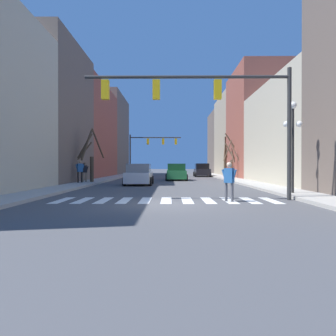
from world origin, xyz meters
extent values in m
plane|color=#4C4C4F|center=(0.00, 0.00, 0.00)|extent=(240.00, 240.00, 0.00)
cube|color=#ADA89E|center=(6.60, 0.00, 0.07)|extent=(2.00, 90.00, 0.15)
cube|color=#66564C|center=(-10.60, 15.22, 5.90)|extent=(6.00, 10.56, 11.80)
cube|color=#934C3D|center=(-10.60, 27.84, 5.63)|extent=(6.00, 14.67, 11.25)
cube|color=#66564C|center=(-10.60, 42.02, 6.50)|extent=(6.00, 13.71, 13.00)
cube|color=#BCB299|center=(10.60, 13.14, 3.98)|extent=(6.00, 14.49, 7.95)
cube|color=#934C3D|center=(10.60, 25.70, 6.26)|extent=(6.00, 10.65, 12.53)
cube|color=tan|center=(10.60, 36.89, 5.90)|extent=(6.00, 11.72, 11.80)
cube|color=#66564C|center=(10.60, 47.70, 5.55)|extent=(6.00, 9.91, 11.09)
cube|color=white|center=(-4.50, 1.41, 0.00)|extent=(0.45, 2.60, 0.01)
cube|color=white|center=(-3.60, 1.41, 0.00)|extent=(0.45, 2.60, 0.01)
cube|color=white|center=(-2.70, 1.41, 0.00)|extent=(0.45, 2.60, 0.01)
cube|color=white|center=(-1.80, 1.41, 0.00)|extent=(0.45, 2.60, 0.01)
cube|color=white|center=(-0.90, 1.41, 0.00)|extent=(0.45, 2.60, 0.01)
cube|color=white|center=(0.00, 1.41, 0.00)|extent=(0.45, 2.60, 0.01)
cube|color=white|center=(0.90, 1.41, 0.00)|extent=(0.45, 2.60, 0.01)
cube|color=white|center=(1.80, 1.41, 0.00)|extent=(0.45, 2.60, 0.01)
cube|color=white|center=(2.70, 1.41, 0.00)|extent=(0.45, 2.60, 0.01)
cube|color=white|center=(3.60, 1.41, 0.00)|extent=(0.45, 2.60, 0.01)
cube|color=white|center=(4.50, 1.41, 0.00)|extent=(0.45, 2.60, 0.01)
cylinder|color=#2D2D2D|center=(5.35, 1.58, 2.88)|extent=(0.18, 0.18, 5.76)
cylinder|color=#2D2D2D|center=(0.90, 1.58, 5.36)|extent=(8.90, 0.14, 0.14)
cube|color=yellow|center=(2.23, 1.58, 4.81)|extent=(0.32, 0.28, 0.84)
cube|color=yellow|center=(-0.44, 1.58, 4.81)|extent=(0.32, 0.28, 0.84)
cube|color=yellow|center=(-2.66, 1.58, 4.81)|extent=(0.32, 0.28, 0.84)
cylinder|color=#2D2D2D|center=(-5.35, 32.31, 2.87)|extent=(0.18, 0.18, 5.74)
cylinder|color=#2D2D2D|center=(-1.86, 32.31, 5.34)|extent=(6.99, 0.14, 0.14)
cube|color=yellow|center=(-2.90, 32.31, 4.79)|extent=(0.32, 0.28, 0.84)
cube|color=yellow|center=(-0.81, 32.31, 4.79)|extent=(0.32, 0.28, 0.84)
cube|color=yellow|center=(0.94, 32.31, 4.79)|extent=(0.32, 0.28, 0.84)
cylinder|color=black|center=(6.24, 3.54, 2.23)|extent=(0.12, 0.12, 4.15)
sphere|color=white|center=(6.24, 3.54, 4.48)|extent=(0.36, 0.36, 0.36)
sphere|color=white|center=(5.92, 3.54, 3.55)|extent=(0.31, 0.31, 0.31)
sphere|color=white|center=(6.56, 3.54, 3.55)|extent=(0.31, 0.31, 0.31)
cube|color=silver|center=(-2.26, 12.72, 0.58)|extent=(1.88, 4.36, 0.80)
cube|color=slate|center=(-2.26, 12.72, 1.30)|extent=(1.73, 2.27, 0.66)
cylinder|color=black|center=(-1.30, 11.37, 0.32)|extent=(0.22, 0.64, 0.64)
cylinder|color=black|center=(-3.22, 11.37, 0.32)|extent=(0.22, 0.64, 0.64)
cylinder|color=black|center=(-1.30, 14.07, 0.32)|extent=(0.22, 0.64, 0.64)
cylinder|color=black|center=(-3.22, 14.07, 0.32)|extent=(0.22, 0.64, 0.64)
cube|color=black|center=(4.41, 31.16, 0.61)|extent=(1.87, 4.43, 0.87)
cube|color=black|center=(4.41, 31.16, 1.40)|extent=(1.72, 2.30, 0.71)
cylinder|color=black|center=(3.46, 32.53, 0.32)|extent=(0.22, 0.64, 0.64)
cylinder|color=black|center=(5.37, 32.53, 0.32)|extent=(0.22, 0.64, 0.64)
cylinder|color=black|center=(3.46, 29.79, 0.32)|extent=(0.22, 0.64, 0.64)
cylinder|color=black|center=(5.37, 29.79, 0.32)|extent=(0.22, 0.64, 0.64)
cube|color=#236B38|center=(0.79, 20.49, 0.59)|extent=(1.90, 4.27, 0.83)
cube|color=#133A1E|center=(0.79, 20.49, 1.34)|extent=(1.75, 2.22, 0.68)
cylinder|color=black|center=(-0.18, 21.81, 0.32)|extent=(0.22, 0.64, 0.64)
cylinder|color=black|center=(1.76, 21.81, 0.32)|extent=(0.22, 0.64, 0.64)
cylinder|color=black|center=(-0.18, 19.17, 0.32)|extent=(0.22, 0.64, 0.64)
cylinder|color=black|center=(1.76, 19.17, 0.32)|extent=(0.22, 0.64, 0.64)
cylinder|color=black|center=(-7.13, 13.14, 0.57)|extent=(0.13, 0.13, 0.84)
cylinder|color=black|center=(-6.90, 13.35, 0.57)|extent=(0.13, 0.13, 0.84)
cube|color=#235693|center=(-7.01, 13.25, 1.32)|extent=(0.46, 0.45, 0.66)
sphere|color=tan|center=(-7.01, 13.25, 1.80)|extent=(0.24, 0.24, 0.24)
cylinder|color=#235693|center=(-7.19, 13.09, 1.28)|extent=(0.28, 0.26, 0.64)
cylinder|color=#235693|center=(-6.84, 13.40, 1.28)|extent=(0.28, 0.26, 0.64)
cylinder|color=#4C4C51|center=(2.52, 1.07, 0.39)|extent=(0.12, 0.12, 0.78)
cylinder|color=#4C4C51|center=(2.74, 0.89, 0.39)|extent=(0.12, 0.12, 0.78)
cube|color=#235693|center=(2.63, 0.98, 1.09)|extent=(0.43, 0.41, 0.62)
sphere|color=beige|center=(2.63, 0.98, 1.54)|extent=(0.22, 0.22, 0.22)
cylinder|color=#235693|center=(2.46, 1.12, 1.05)|extent=(0.26, 0.24, 0.60)
cylinder|color=#235693|center=(2.80, 0.84, 1.05)|extent=(0.26, 0.24, 0.60)
cylinder|color=#7A705B|center=(-7.06, 14.28, 0.53)|extent=(0.11, 0.11, 0.77)
cylinder|color=#7A705B|center=(-6.82, 14.42, 0.53)|extent=(0.11, 0.11, 0.77)
cube|color=black|center=(-6.94, 14.35, 1.22)|extent=(0.43, 0.37, 0.60)
sphere|color=#8C664C|center=(-6.94, 14.35, 1.66)|extent=(0.21, 0.21, 0.21)
cylinder|color=black|center=(-7.12, 14.25, 1.18)|extent=(0.27, 0.21, 0.58)
cylinder|color=black|center=(-6.75, 14.46, 1.18)|extent=(0.27, 0.21, 0.58)
cylinder|color=#473828|center=(-6.34, 14.40, 1.19)|extent=(0.31, 0.31, 2.09)
cylinder|color=#473828|center=(-5.97, 15.03, 3.36)|extent=(0.83, 1.40, 2.48)
cylinder|color=#473828|center=(-7.03, 15.09, 3.13)|extent=(1.42, 1.55, 2.44)
cylinder|color=#473828|center=(-6.61, 13.81, 3.18)|extent=(0.65, 1.32, 2.56)
cylinder|color=#473828|center=(-6.86, 14.19, 3.11)|extent=(1.18, 0.60, 2.13)
cylinder|color=#473828|center=(-6.81, 13.97, 2.70)|extent=(0.99, 1.01, 1.54)
cylinder|color=#473828|center=(6.63, 25.78, 1.41)|extent=(0.32, 0.32, 2.52)
cylinder|color=#473828|center=(6.74, 26.34, 3.72)|extent=(0.35, 1.25, 2.40)
cylinder|color=#473828|center=(7.44, 25.40, 3.95)|extent=(1.72, 0.93, 2.74)
cylinder|color=#473828|center=(6.98, 25.35, 3.37)|extent=(0.80, 1.02, 1.59)
cylinder|color=#473828|center=(6.82, 26.22, 3.44)|extent=(0.47, 0.99, 1.96)
cylinder|color=#473828|center=(6.51, 25.40, 3.18)|extent=(0.36, 0.88, 1.74)
cylinder|color=brown|center=(6.88, 23.18, 1.12)|extent=(0.26, 0.26, 1.94)
cylinder|color=brown|center=(6.45, 23.13, 3.14)|extent=(0.97, 0.23, 2.31)
cylinder|color=brown|center=(7.26, 22.90, 2.87)|extent=(0.84, 0.67, 1.95)
cylinder|color=brown|center=(7.13, 23.48, 2.61)|extent=(0.58, 0.69, 1.58)
cylinder|color=brown|center=(6.94, 22.84, 2.41)|extent=(0.20, 0.77, 1.25)
camera|label=1|loc=(0.17, -12.68, 1.51)|focal=35.00mm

